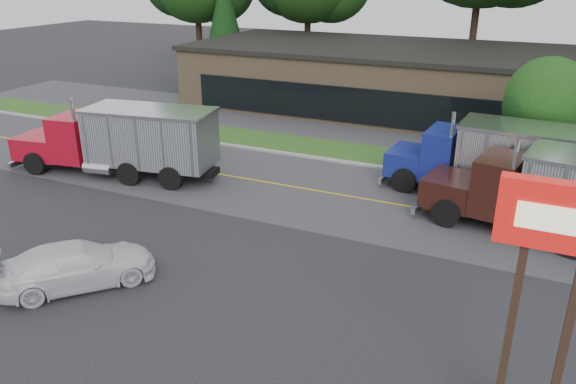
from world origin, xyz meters
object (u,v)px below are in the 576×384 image
at_px(dump_truck_maroon, 565,195).
at_px(dump_truck_blue, 487,158).
at_px(bilo_sign, 531,364).
at_px(rally_car, 77,265).
at_px(dump_truck_red, 125,139).

bearing_deg(dump_truck_maroon, dump_truck_blue, -37.67).
distance_m(bilo_sign, rally_car, 13.30).
xyz_separation_m(dump_truck_blue, dump_truck_maroon, (3.05, -3.27, 0.01)).
distance_m(bilo_sign, dump_truck_red, 20.77).
bearing_deg(dump_truck_red, dump_truck_maroon, 174.37).
bearing_deg(dump_truck_maroon, dump_truck_red, 12.79).
height_order(dump_truck_blue, rally_car, dump_truck_blue).
bearing_deg(rally_car, bilo_sign, -143.17).
bearing_deg(dump_truck_red, rally_car, 112.00).
relative_size(dump_truck_red, dump_truck_maroon, 1.13).
distance_m(bilo_sign, dump_truck_blue, 14.20).
bearing_deg(dump_truck_blue, dump_truck_red, 19.08).
xyz_separation_m(dump_truck_red, dump_truck_maroon, (19.03, 1.15, -0.00)).
xyz_separation_m(bilo_sign, dump_truck_red, (-18.44, 9.57, -0.21)).
relative_size(dump_truck_red, rally_car, 2.18).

